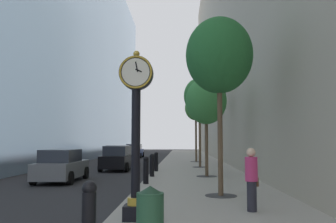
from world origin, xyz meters
TOP-DOWN VIEW (x-y plane):
  - ground_plane at (0.00, 27.00)m, footprint 110.00×110.00m
  - sidewalk_right at (2.80, 30.00)m, footprint 5.59×80.00m
  - building_block_left at (-12.40, 30.00)m, footprint 9.00×80.00m
  - building_block_right at (10.09, 30.00)m, footprint 9.00×80.00m
  - street_clock at (0.72, 5.01)m, footprint 0.84×0.55m
  - bollard_nearest at (0.26, 2.46)m, footprint 0.26×0.26m
  - bollard_third at (0.26, 8.93)m, footprint 0.26×0.26m
  - bollard_fourth at (0.26, 12.16)m, footprint 0.26×0.26m
  - bollard_fifth at (0.26, 15.40)m, footprint 0.26×0.26m
  - bollard_sixth at (0.26, 18.63)m, footprint 0.26×0.26m
  - street_tree_near at (3.20, 8.81)m, footprint 2.38×2.38m
  - street_tree_mid_near at (3.20, 15.50)m, footprint 2.23×2.23m
  - street_tree_mid_far at (3.20, 22.20)m, footprint 2.32×2.32m
  - street_tree_far at (3.20, 28.90)m, footprint 2.03×2.03m
  - trash_bin at (1.25, 3.13)m, footprint 0.53×0.53m
  - pedestrian_walking at (3.74, 6.14)m, footprint 0.47×0.52m
  - car_grey_near at (-4.20, 14.04)m, footprint 1.99×4.23m
  - car_blue_mid at (-3.96, 39.72)m, footprint 2.16×4.51m
  - car_black_far at (-2.59, 20.92)m, footprint 2.04×4.38m
  - car_red_trailing at (-3.75, 27.31)m, footprint 2.02×4.48m

SIDE VIEW (x-z plane):
  - ground_plane at x=0.00m, z-range 0.00..0.00m
  - sidewalk_right at x=2.80m, z-range 0.00..0.14m
  - trash_bin at x=1.25m, z-range 0.15..1.20m
  - bollard_nearest at x=0.26m, z-range 0.17..1.38m
  - bollard_third at x=0.26m, z-range 0.17..1.38m
  - bollard_fourth at x=0.26m, z-range 0.17..1.38m
  - bollard_fifth at x=0.26m, z-range 0.17..1.38m
  - bollard_sixth at x=0.26m, z-range 0.17..1.38m
  - car_grey_near at x=-4.20m, z-range -0.02..1.59m
  - car_blue_mid at x=-3.96m, z-range -0.02..1.63m
  - car_red_trailing at x=-3.75m, z-range -0.02..1.64m
  - car_black_far at x=-2.59m, z-range -0.03..1.67m
  - pedestrian_walking at x=3.74m, z-range 0.19..1.89m
  - street_clock at x=0.72m, z-range 0.34..4.49m
  - street_tree_mid_near at x=3.20m, z-range 1.51..6.88m
  - street_tree_far at x=3.20m, z-range 1.99..8.11m
  - street_tree_near at x=3.20m, z-range 1.90..8.22m
  - street_tree_mid_far at x=3.20m, z-range 2.04..8.59m
  - building_block_left at x=-12.40m, z-range 0.00..26.77m
  - building_block_right at x=10.09m, z-range 0.00..28.84m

